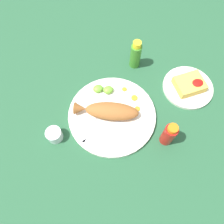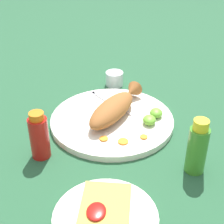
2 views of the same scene
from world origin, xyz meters
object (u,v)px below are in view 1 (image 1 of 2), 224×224
(main_plate, at_px, (112,115))
(salt_cup, at_px, (55,135))
(fork_near, at_px, (100,133))
(hot_sauce_bottle_red, at_px, (169,134))
(fork_far, at_px, (92,125))
(side_plate_fries, at_px, (188,87))
(fried_fish, at_px, (108,111))
(hot_sauce_bottle_green, at_px, (136,55))

(main_plate, height_order, salt_cup, salt_cup)
(fork_near, xyz_separation_m, hot_sauce_bottle_red, (0.24, -0.11, 0.04))
(fork_far, bearing_deg, side_plate_fries, 139.41)
(hot_sauce_bottle_red, bearing_deg, salt_cup, 159.56)
(fried_fish, distance_m, hot_sauce_bottle_red, 0.25)
(fork_near, relative_size, side_plate_fries, 0.83)
(fried_fish, distance_m, fork_near, 0.09)
(hot_sauce_bottle_red, xyz_separation_m, side_plate_fries, (0.19, 0.19, -0.05))
(main_plate, xyz_separation_m, fried_fish, (-0.01, 0.01, 0.04))
(main_plate, height_order, hot_sauce_bottle_red, hot_sauce_bottle_red)
(hot_sauce_bottle_red, bearing_deg, fork_far, 150.16)
(hot_sauce_bottle_green, bearing_deg, fried_fish, -132.98)
(salt_cup, distance_m, side_plate_fries, 0.61)
(fried_fish, height_order, fork_near, fried_fish)
(hot_sauce_bottle_green, xyz_separation_m, side_plate_fries, (0.18, -0.20, -0.06))
(fork_far, relative_size, hot_sauce_bottle_red, 1.09)
(fork_near, xyz_separation_m, side_plate_fries, (0.43, 0.08, -0.01))
(fork_near, bearing_deg, fork_far, -77.98)
(fork_far, xyz_separation_m, side_plate_fries, (0.45, 0.04, -0.01))
(fried_fish, bearing_deg, hot_sauce_bottle_red, -19.72)
(salt_cup, bearing_deg, fork_near, -15.34)
(fried_fish, distance_m, fork_far, 0.09)
(fork_near, xyz_separation_m, salt_cup, (-0.17, 0.05, 0.00))
(salt_cup, bearing_deg, fried_fish, 5.04)
(fork_near, relative_size, hot_sauce_bottle_green, 1.25)
(main_plate, distance_m, fork_near, 0.09)
(salt_cup, bearing_deg, main_plate, 3.39)
(fork_far, xyz_separation_m, hot_sauce_bottle_red, (0.26, -0.15, 0.04))
(main_plate, distance_m, fried_fish, 0.04)
(fork_near, bearing_deg, fried_fish, -145.04)
(hot_sauce_bottle_red, bearing_deg, fork_near, 156.04)
(fried_fish, relative_size, hot_sauce_bottle_red, 2.02)
(fried_fish, distance_m, salt_cup, 0.23)
(fried_fish, relative_size, fork_near, 1.44)
(fork_far, distance_m, side_plate_fries, 0.46)
(main_plate, bearing_deg, hot_sauce_bottle_red, -45.01)
(hot_sauce_bottle_green, relative_size, side_plate_fries, 0.66)
(fried_fish, bearing_deg, hot_sauce_bottle_green, 71.14)
(salt_cup, bearing_deg, hot_sauce_bottle_green, 28.61)
(fried_fish, distance_m, side_plate_fries, 0.38)
(main_plate, bearing_deg, salt_cup, -176.61)
(fried_fish, xyz_separation_m, fork_near, (-0.06, -0.07, -0.03))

